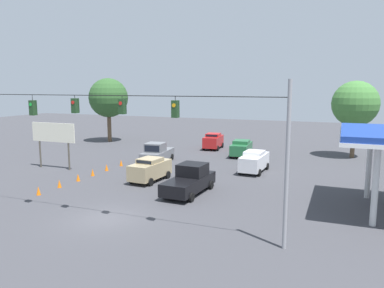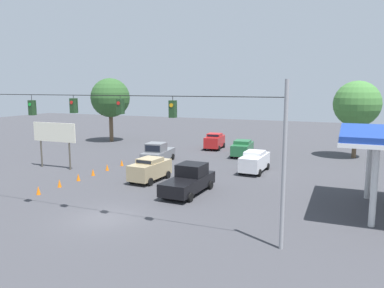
# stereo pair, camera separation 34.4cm
# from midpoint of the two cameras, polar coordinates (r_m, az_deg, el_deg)

# --- Properties ---
(ground_plane) EXTENTS (140.00, 140.00, 0.00)m
(ground_plane) POSITION_cam_midpoint_polar(r_m,az_deg,el_deg) (23.48, -12.91, -10.94)
(ground_plane) COLOR #3D3D42
(overhead_signal_span) EXTENTS (21.34, 0.38, 8.17)m
(overhead_signal_span) POSITION_cam_midpoint_polar(r_m,az_deg,el_deg) (22.09, -13.82, 1.53)
(overhead_signal_span) COLOR #939399
(overhead_signal_span) RESTS_ON ground_plane
(pickup_truck_black_crossing_near) EXTENTS (2.51, 5.63, 2.12)m
(pickup_truck_black_crossing_near) POSITION_cam_midpoint_polar(r_m,az_deg,el_deg) (27.81, -0.10, -5.51)
(pickup_truck_black_crossing_near) COLOR black
(pickup_truck_black_crossing_near) RESTS_ON ground_plane
(sedan_tan_withflow_mid) EXTENTS (2.24, 4.39, 1.95)m
(sedan_tan_withflow_mid) POSITION_cam_midpoint_polar(r_m,az_deg,el_deg) (31.51, -6.09, -3.79)
(sedan_tan_withflow_mid) COLOR tan
(sedan_tan_withflow_mid) RESTS_ON ground_plane
(pickup_truck_grey_withflow_far) EXTENTS (2.56, 5.20, 2.12)m
(pickup_truck_grey_withflow_far) POSITION_cam_midpoint_polar(r_m,az_deg,el_deg) (39.09, -4.98, -1.39)
(pickup_truck_grey_withflow_far) COLOR slate
(pickup_truck_grey_withflow_far) RESTS_ON ground_plane
(sedan_green_oncoming_deep) EXTENTS (2.33, 4.62, 1.83)m
(sedan_green_oncoming_deep) POSITION_cam_midpoint_polar(r_m,az_deg,el_deg) (42.74, 7.92, -0.60)
(sedan_green_oncoming_deep) COLOR #236038
(sedan_green_oncoming_deep) RESTS_ON ground_plane
(sedan_red_withflow_deep) EXTENTS (2.28, 4.17, 1.98)m
(sedan_red_withflow_deep) POSITION_cam_midpoint_polar(r_m,az_deg,el_deg) (47.46, 3.67, 0.48)
(sedan_red_withflow_deep) COLOR red
(sedan_red_withflow_deep) RESTS_ON ground_plane
(sedan_white_oncoming_far) EXTENTS (2.14, 4.62, 1.96)m
(sedan_white_oncoming_far) POSITION_cam_midpoint_polar(r_m,az_deg,el_deg) (35.02, 9.80, -2.59)
(sedan_white_oncoming_far) COLOR silver
(sedan_white_oncoming_far) RESTS_ON ground_plane
(traffic_cone_nearest) EXTENTS (0.32, 0.32, 0.63)m
(traffic_cone_nearest) POSITION_cam_midpoint_polar(r_m,az_deg,el_deg) (29.68, -22.06, -6.56)
(traffic_cone_nearest) COLOR orange
(traffic_cone_nearest) RESTS_ON ground_plane
(traffic_cone_second) EXTENTS (0.32, 0.32, 0.63)m
(traffic_cone_second) POSITION_cam_midpoint_polar(r_m,az_deg,el_deg) (31.23, -19.25, -5.67)
(traffic_cone_second) COLOR orange
(traffic_cone_second) RESTS_ON ground_plane
(traffic_cone_third) EXTENTS (0.32, 0.32, 0.63)m
(traffic_cone_third) POSITION_cam_midpoint_polar(r_m,az_deg,el_deg) (32.83, -16.65, -4.86)
(traffic_cone_third) COLOR orange
(traffic_cone_third) RESTS_ON ground_plane
(traffic_cone_fourth) EXTENTS (0.32, 0.32, 0.63)m
(traffic_cone_fourth) POSITION_cam_midpoint_polar(r_m,az_deg,el_deg) (34.36, -14.57, -4.17)
(traffic_cone_fourth) COLOR orange
(traffic_cone_fourth) RESTS_ON ground_plane
(traffic_cone_fifth) EXTENTS (0.32, 0.32, 0.63)m
(traffic_cone_fifth) POSITION_cam_midpoint_polar(r_m,az_deg,el_deg) (36.11, -12.54, -3.48)
(traffic_cone_fifth) COLOR orange
(traffic_cone_fifth) RESTS_ON ground_plane
(traffic_cone_farthest) EXTENTS (0.32, 0.32, 0.63)m
(traffic_cone_farthest) POSITION_cam_midpoint_polar(r_m,az_deg,el_deg) (37.97, -10.40, -2.82)
(traffic_cone_farthest) COLOR orange
(traffic_cone_farthest) RESTS_ON ground_plane
(roadside_billboard) EXTENTS (4.97, 0.16, 4.42)m
(roadside_billboard) POSITION_cam_midpoint_polar(r_m,az_deg,el_deg) (38.10, -20.01, 1.34)
(roadside_billboard) COLOR #4C473D
(roadside_billboard) RESTS_ON ground_plane
(tree_horizon_left) EXTENTS (5.52, 5.52, 9.04)m
(tree_horizon_left) POSITION_cam_midpoint_polar(r_m,az_deg,el_deg) (54.72, -12.17, 6.87)
(tree_horizon_left) COLOR brown
(tree_horizon_left) RESTS_ON ground_plane
(tree_horizon_right) EXTENTS (5.00, 5.00, 8.48)m
(tree_horizon_right) POSITION_cam_midpoint_polar(r_m,az_deg,el_deg) (44.72, 24.05, 5.58)
(tree_horizon_right) COLOR brown
(tree_horizon_right) RESTS_ON ground_plane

